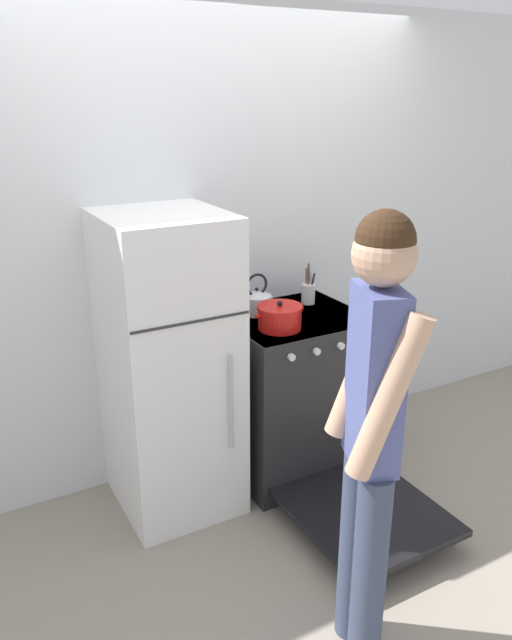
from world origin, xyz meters
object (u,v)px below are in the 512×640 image
object	(u,v)px
refrigerator	(170,367)
dutch_oven_pot	(280,317)
stove_range	(295,396)
utensil_jar	(308,292)
tea_kettle	(257,301)
person	(372,427)

from	to	relation	value
refrigerator	dutch_oven_pot	world-z (taller)	refrigerator
stove_range	utensil_jar	bearing A→B (deg)	43.42
tea_kettle	person	bearing A→B (deg)	-102.78
dutch_oven_pot	utensil_jar	world-z (taller)	utensil_jar
stove_range	tea_kettle	size ratio (longest dim) A/B	6.17
person	utensil_jar	bearing A→B (deg)	-4.75
refrigerator	person	xyz separation A→B (m)	(0.26, -1.26, 0.22)
dutch_oven_pot	utensil_jar	xyz separation A→B (m)	(0.36, 0.27, 0.00)
dutch_oven_pot	tea_kettle	xyz separation A→B (m)	(0.01, 0.26, 0.01)
dutch_oven_pot	tea_kettle	world-z (taller)	tea_kettle
refrigerator	stove_range	world-z (taller)	refrigerator
person	dutch_oven_pot	bearing A→B (deg)	5.52
tea_kettle	person	xyz separation A→B (m)	(-0.31, -1.38, -0.00)
tea_kettle	stove_range	bearing A→B (deg)	-47.80
stove_range	utensil_jar	xyz separation A→B (m)	(0.19, 0.18, 0.54)
tea_kettle	person	distance (m)	1.41
refrigerator	utensil_jar	xyz separation A→B (m)	(0.91, 0.12, 0.22)
refrigerator	stove_range	size ratio (longest dim) A/B	1.11
refrigerator	person	size ratio (longest dim) A/B	0.89
refrigerator	person	world-z (taller)	person
utensil_jar	person	world-z (taller)	person
stove_range	utensil_jar	world-z (taller)	utensil_jar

